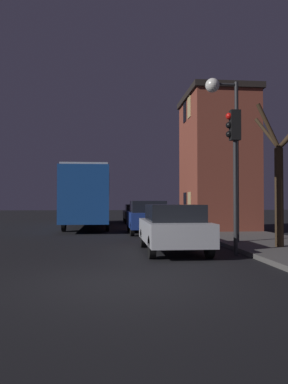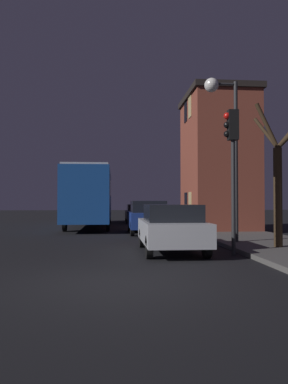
{
  "view_description": "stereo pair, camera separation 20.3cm",
  "coord_description": "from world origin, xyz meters",
  "px_view_note": "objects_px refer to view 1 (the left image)",
  "views": [
    {
      "loc": [
        -0.35,
        -7.43,
        1.61
      ],
      "look_at": [
        1.21,
        9.32,
        2.02
      ],
      "focal_mm": 35.0,
      "sensor_mm": 36.0,
      "label": 1
    },
    {
      "loc": [
        -0.15,
        -7.45,
        1.61
      ],
      "look_at": [
        1.21,
        9.32,
        2.02
      ],
      "focal_mm": 35.0,
      "sensor_mm": 36.0,
      "label": 2
    }
  ],
  "objects_px": {
    "traffic_light": "(234,151)",
    "bus": "(90,193)",
    "bare_tree": "(279,179)",
    "car_near_lane": "(173,227)",
    "streetlamp": "(223,118)",
    "car_mid_lane": "(147,217)",
    "car_far_lane": "(136,213)"
  },
  "relations": [
    {
      "from": "bare_tree",
      "to": "car_far_lane",
      "type": "xyz_separation_m",
      "value": [
        -3.42,
        16.67,
        -1.61
      ]
    },
    {
      "from": "car_mid_lane",
      "to": "car_far_lane",
      "type": "distance_m",
      "value": 9.73
    },
    {
      "from": "car_near_lane",
      "to": "bare_tree",
      "type": "bearing_deg",
      "value": -0.88
    },
    {
      "from": "car_far_lane",
      "to": "bare_tree",
      "type": "bearing_deg",
      "value": -78.41
    },
    {
      "from": "bare_tree",
      "to": "bus",
      "type": "distance_m",
      "value": 14.0
    },
    {
      "from": "traffic_light",
      "to": "car_mid_lane",
      "type": "xyz_separation_m",
      "value": [
        -1.82,
        7.73,
        -2.26
      ]
    },
    {
      "from": "streetlamp",
      "to": "car_mid_lane",
      "type": "distance_m",
      "value": 6.87
    },
    {
      "from": "bus",
      "to": "car_far_lane",
      "type": "distance_m",
      "value": 5.65
    },
    {
      "from": "bare_tree",
      "to": "car_near_lane",
      "type": "height_order",
      "value": "bare_tree"
    },
    {
      "from": "streetlamp",
      "to": "car_far_lane",
      "type": "height_order",
      "value": "streetlamp"
    },
    {
      "from": "bare_tree",
      "to": "traffic_light",
      "type": "bearing_deg",
      "value": -156.07
    },
    {
      "from": "streetlamp",
      "to": "car_far_lane",
      "type": "bearing_deg",
      "value": 97.99
    },
    {
      "from": "car_near_lane",
      "to": "car_mid_lane",
      "type": "distance_m",
      "value": 6.89
    },
    {
      "from": "traffic_light",
      "to": "streetlamp",
      "type": "bearing_deg",
      "value": 79.66
    },
    {
      "from": "streetlamp",
      "to": "car_far_lane",
      "type": "distance_m",
      "value": 15.64
    },
    {
      "from": "streetlamp",
      "to": "bus",
      "type": "distance_m",
      "value": 12.16
    },
    {
      "from": "car_mid_lane",
      "to": "streetlamp",
      "type": "bearing_deg",
      "value": -66.69
    },
    {
      "from": "streetlamp",
      "to": "bus",
      "type": "bearing_deg",
      "value": 116.96
    },
    {
      "from": "traffic_light",
      "to": "bus",
      "type": "height_order",
      "value": "traffic_light"
    },
    {
      "from": "streetlamp",
      "to": "car_near_lane",
      "type": "bearing_deg",
      "value": -142.83
    },
    {
      "from": "bare_tree",
      "to": "car_far_lane",
      "type": "height_order",
      "value": "bare_tree"
    },
    {
      "from": "traffic_light",
      "to": "car_near_lane",
      "type": "height_order",
      "value": "traffic_light"
    },
    {
      "from": "traffic_light",
      "to": "car_near_lane",
      "type": "bearing_deg",
      "value": 153.77
    },
    {
      "from": "car_mid_lane",
      "to": "car_far_lane",
      "type": "bearing_deg",
      "value": 89.04
    },
    {
      "from": "streetlamp",
      "to": "car_far_lane",
      "type": "relative_size",
      "value": 1.27
    },
    {
      "from": "bus",
      "to": "car_far_lane",
      "type": "relative_size",
      "value": 2.49
    },
    {
      "from": "traffic_light",
      "to": "car_mid_lane",
      "type": "distance_m",
      "value": 8.25
    },
    {
      "from": "streetlamp",
      "to": "traffic_light",
      "type": "relative_size",
      "value": 1.38
    },
    {
      "from": "car_far_lane",
      "to": "streetlamp",
      "type": "bearing_deg",
      "value": -82.01
    },
    {
      "from": "car_far_lane",
      "to": "car_mid_lane",
      "type": "bearing_deg",
      "value": -90.96
    },
    {
      "from": "streetlamp",
      "to": "traffic_light",
      "type": "xyz_separation_m",
      "value": [
        -0.45,
        -2.46,
        -1.53
      ]
    },
    {
      "from": "streetlamp",
      "to": "traffic_light",
      "type": "bearing_deg",
      "value": -100.34
    }
  ]
}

